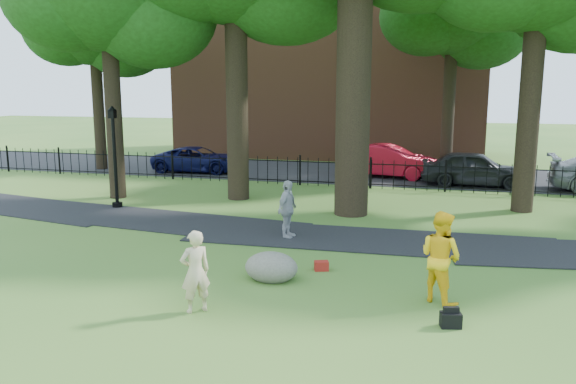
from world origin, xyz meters
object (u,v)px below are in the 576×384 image
(man, at_px, (441,257))
(red_sedan, at_px, (388,161))
(woman, at_px, (195,272))
(lamppost, at_px, (115,159))
(boulder, at_px, (271,265))

(man, bearing_deg, red_sedan, -42.00)
(woman, relative_size, lamppost, 0.44)
(man, height_order, boulder, man)
(lamppost, distance_m, red_sedan, 12.58)
(man, bearing_deg, boulder, 33.70)
(lamppost, relative_size, red_sedan, 0.76)
(woman, bearing_deg, red_sedan, -139.94)
(woman, bearing_deg, man, 158.10)
(woman, bearing_deg, lamppost, -93.52)
(boulder, height_order, red_sedan, red_sedan)
(woman, bearing_deg, boulder, -155.70)
(woman, height_order, red_sedan, woman)
(boulder, relative_size, red_sedan, 0.25)
(lamppost, height_order, red_sedan, lamppost)
(woman, distance_m, red_sedan, 17.16)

